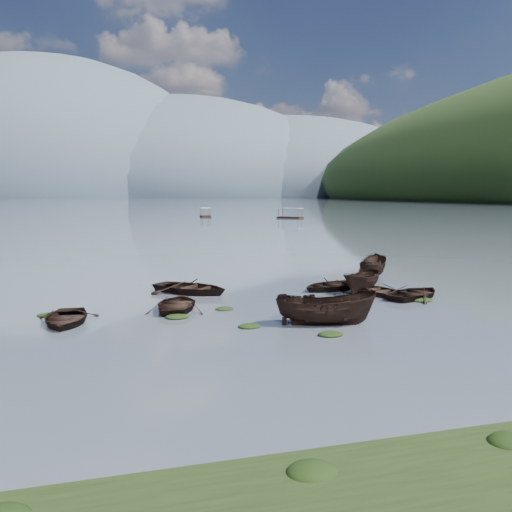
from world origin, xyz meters
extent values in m
plane|color=#535C68|center=(0.00, 0.00, 0.00)|extent=(2400.00, 2400.00, 0.00)
ellipsoid|color=#475666|center=(-60.00, 900.00, 0.00)|extent=(520.00, 520.00, 340.00)
ellipsoid|color=#475666|center=(140.00, 900.00, 0.00)|extent=(520.00, 520.00, 260.00)
ellipsoid|color=#475666|center=(320.00, 900.00, 0.00)|extent=(520.00, 520.00, 220.00)
imported|color=black|center=(-11.37, 4.75, 0.00)|extent=(3.33, 4.36, 0.84)
imported|color=black|center=(-5.90, 6.52, 0.00)|extent=(4.05, 4.88, 0.87)
imported|color=black|center=(0.02, 0.97, 0.00)|extent=(4.91, 2.90, 1.78)
imported|color=black|center=(6.24, 7.54, 0.00)|extent=(3.31, 4.22, 0.79)
imported|color=black|center=(7.69, 5.79, 0.00)|extent=(5.27, 4.77, 0.90)
imported|color=black|center=(5.69, 8.46, 0.00)|extent=(3.99, 3.76, 1.54)
imported|color=black|center=(-4.39, 11.05, 0.00)|extent=(5.94, 5.99, 1.02)
imported|color=black|center=(4.20, 9.74, 0.00)|extent=(5.14, 4.44, 0.90)
imported|color=black|center=(9.15, 13.59, 0.00)|extent=(4.06, 4.56, 1.72)
ellipsoid|color=black|center=(-6.26, 4.37, 0.00)|extent=(1.14, 0.93, 0.25)
ellipsoid|color=black|center=(-3.47, 1.52, 0.00)|extent=(1.01, 0.81, 0.22)
ellipsoid|color=black|center=(-0.59, -0.89, 0.00)|extent=(1.10, 0.88, 0.24)
ellipsoid|color=black|center=(1.05, 5.45, 0.00)|extent=(0.90, 0.76, 0.20)
ellipsoid|color=black|center=(7.44, 4.76, 0.00)|extent=(1.22, 0.97, 0.25)
ellipsoid|color=black|center=(-12.27, 6.67, 0.00)|extent=(1.00, 0.81, 0.21)
ellipsoid|color=black|center=(-3.61, 5.64, 0.00)|extent=(0.96, 0.80, 0.20)
ellipsoid|color=black|center=(6.87, 9.11, 0.00)|extent=(1.26, 1.01, 0.27)
camera|label=1|loc=(-10.37, -22.50, 5.98)|focal=40.00mm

